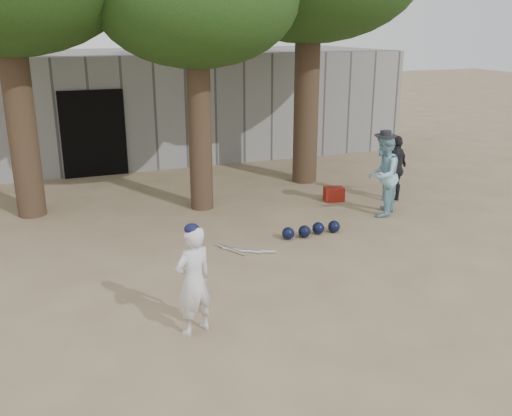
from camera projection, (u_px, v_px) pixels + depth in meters
name	position (u px, v px, depth m)	size (l,w,h in m)	color
ground	(242.00, 294.00, 8.29)	(70.00, 70.00, 0.00)	#937C5E
boy_player	(194.00, 281.00, 7.06)	(0.52, 0.34, 1.43)	silver
spectator_blue	(383.00, 175.00, 11.51)	(0.82, 0.64, 1.68)	#84B8CC
spectator_dark	(396.00, 169.00, 12.48)	(0.86, 0.36, 1.47)	black
red_bag	(334.00, 194.00, 12.67)	(0.42, 0.32, 0.30)	maroon
back_building	(125.00, 104.00, 17.01)	(16.00, 5.24, 3.00)	gray
helmet_row	(311.00, 230.00, 10.56)	(1.19, 0.30, 0.23)	black
bat_pile	(242.00, 250.00, 9.83)	(0.88, 0.75, 0.06)	silver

